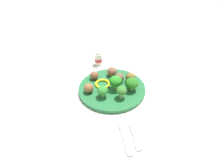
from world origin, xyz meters
TOP-DOWN VIEW (x-y plane):
  - ground_plane at (0.00, 0.00)m, footprint 4.00×4.00m
  - plate at (0.00, 0.00)m, footprint 0.28×0.28m
  - broccoli_floret_mid_left at (0.07, 0.02)m, footprint 0.04×0.04m
  - broccoli_floret_mid_right at (0.03, 0.07)m, footprint 0.05×0.05m
  - broccoli_floret_far_rim at (0.01, 0.01)m, footprint 0.05×0.05m
  - broccoli_floret_back_left at (0.05, -0.05)m, footprint 0.04×0.04m
  - meatball_mid_right at (-0.08, -0.06)m, footprint 0.04×0.04m
  - meatball_near_rim at (0.01, -0.10)m, footprint 0.04×0.04m
  - meatball_back_left at (-0.09, 0.02)m, footprint 0.04×0.04m
  - meatball_center at (-0.03, 0.09)m, footprint 0.04×0.04m
  - meatball_far_rim at (-0.04, 0.04)m, footprint 0.04×0.04m
  - pepper_ring_near_rim at (-0.03, -0.03)m, footprint 0.08×0.08m
  - napkin at (0.26, 0.00)m, footprint 0.17×0.12m
  - fork at (0.27, 0.02)m, footprint 0.12×0.02m
  - knife at (0.27, -0.01)m, footprint 0.15×0.02m
  - yogurt_bottle at (-0.21, -0.02)m, footprint 0.04×0.04m

SIDE VIEW (x-z plane):
  - ground_plane at x=0.00m, z-range 0.00..0.00m
  - napkin at x=0.26m, z-range 0.00..0.01m
  - knife at x=0.27m, z-range 0.00..0.01m
  - fork at x=0.27m, z-range 0.00..0.01m
  - plate at x=0.00m, z-range 0.00..0.02m
  - pepper_ring_near_rim at x=-0.03m, z-range 0.02..0.03m
  - yogurt_bottle at x=-0.21m, z-range 0.00..0.06m
  - meatball_mid_right at x=-0.08m, z-range 0.02..0.05m
  - meatball_near_rim at x=0.01m, z-range 0.02..0.06m
  - meatball_center at x=-0.03m, z-range 0.02..0.06m
  - meatball_far_rim at x=-0.04m, z-range 0.02..0.06m
  - meatball_back_left at x=-0.09m, z-range 0.02..0.06m
  - broccoli_floret_back_left at x=0.05m, z-range 0.02..0.07m
  - broccoli_floret_mid_right at x=0.03m, z-range 0.02..0.08m
  - broccoli_floret_mid_left at x=0.07m, z-range 0.02..0.08m
  - broccoli_floret_far_rim at x=0.01m, z-range 0.02..0.08m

